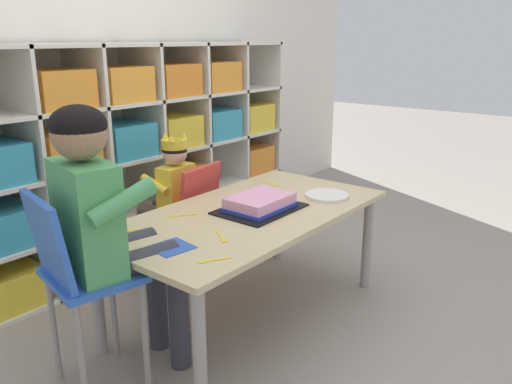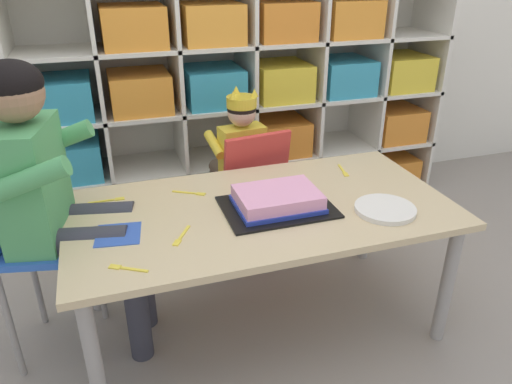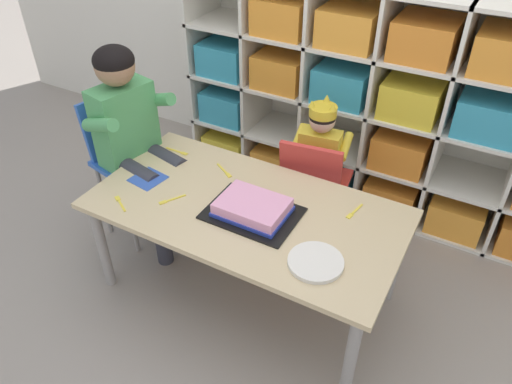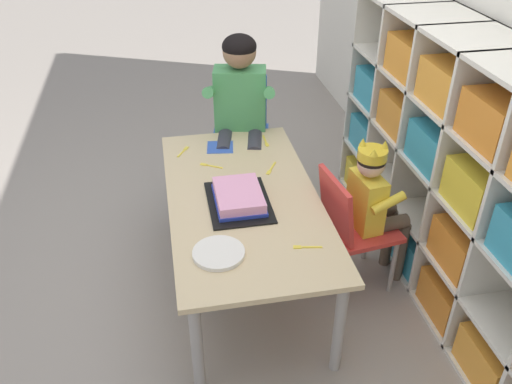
% 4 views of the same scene
% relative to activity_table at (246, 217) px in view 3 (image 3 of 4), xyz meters
% --- Properties ---
extents(ground, '(16.00, 16.00, 0.00)m').
position_rel_activity_table_xyz_m(ground, '(0.00, 0.00, -0.48)').
color(ground, gray).
extents(storage_cubby_shelf, '(2.29, 0.40, 1.28)m').
position_rel_activity_table_xyz_m(storage_cubby_shelf, '(0.26, 1.03, 0.11)').
color(storage_cubby_shelf, silver).
rests_on(storage_cubby_shelf, ground).
extents(activity_table, '(1.39, 0.72, 0.54)m').
position_rel_activity_table_xyz_m(activity_table, '(0.00, 0.00, 0.00)').
color(activity_table, '#D1B789').
rests_on(activity_table, ground).
extents(classroom_chair_blue, '(0.38, 0.39, 0.66)m').
position_rel_activity_table_xyz_m(classroom_chair_blue, '(0.11, 0.52, -0.09)').
color(classroom_chair_blue, red).
rests_on(classroom_chair_blue, ground).
extents(child_with_crown, '(0.32, 0.32, 0.83)m').
position_rel_activity_table_xyz_m(child_with_crown, '(0.09, 0.64, 0.03)').
color(child_with_crown, yellow).
rests_on(child_with_crown, ground).
extents(classroom_chair_adult_side, '(0.39, 0.39, 0.80)m').
position_rel_activity_table_xyz_m(classroom_chair_adult_side, '(-0.82, 0.13, 0.01)').
color(classroom_chair_adult_side, blue).
rests_on(classroom_chair_adult_side, ground).
extents(adult_helper_seated, '(0.46, 0.45, 1.10)m').
position_rel_activity_table_xyz_m(adult_helper_seated, '(-0.70, 0.10, 0.21)').
color(adult_helper_seated, '#4C9E5B').
rests_on(adult_helper_seated, ground).
extents(birthday_cake_on_tray, '(0.40, 0.29, 0.07)m').
position_rel_activity_table_xyz_m(birthday_cake_on_tray, '(0.05, -0.03, 0.09)').
color(birthday_cake_on_tray, black).
rests_on(birthday_cake_on_tray, activity_table).
extents(paper_plate_stack, '(0.22, 0.22, 0.02)m').
position_rel_activity_table_xyz_m(paper_plate_stack, '(0.41, -0.17, 0.07)').
color(paper_plate_stack, white).
rests_on(paper_plate_stack, activity_table).
extents(paper_napkin_square, '(0.16, 0.16, 0.00)m').
position_rel_activity_table_xyz_m(paper_napkin_square, '(-0.52, -0.04, 0.06)').
color(paper_napkin_square, '#3356B7').
rests_on(paper_napkin_square, activity_table).
extents(fork_near_child_seat, '(0.04, 0.12, 0.00)m').
position_rel_activity_table_xyz_m(fork_near_child_seat, '(0.43, 0.19, 0.06)').
color(fork_near_child_seat, yellow).
rests_on(fork_near_child_seat, activity_table).
extents(fork_at_table_front_edge, '(0.12, 0.08, 0.00)m').
position_rel_activity_table_xyz_m(fork_at_table_front_edge, '(-0.23, 0.19, 0.06)').
color(fork_at_table_front_edge, yellow).
rests_on(fork_at_table_front_edge, activity_table).
extents(fork_by_napkin, '(0.08, 0.12, 0.00)m').
position_rel_activity_table_xyz_m(fork_by_napkin, '(-0.32, -0.12, 0.06)').
color(fork_by_napkin, yellow).
rests_on(fork_by_napkin, activity_table).
extents(fork_scattered_mid_table, '(0.13, 0.02, 0.00)m').
position_rel_activity_table_xyz_m(fork_scattered_mid_table, '(-0.53, 0.22, 0.06)').
color(fork_scattered_mid_table, yellow).
rests_on(fork_scattered_mid_table, activity_table).
extents(fork_near_cake_tray, '(0.11, 0.08, 0.00)m').
position_rel_activity_table_xyz_m(fork_near_cake_tray, '(-0.51, -0.25, 0.06)').
color(fork_near_cake_tray, yellow).
rests_on(fork_near_cake_tray, activity_table).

